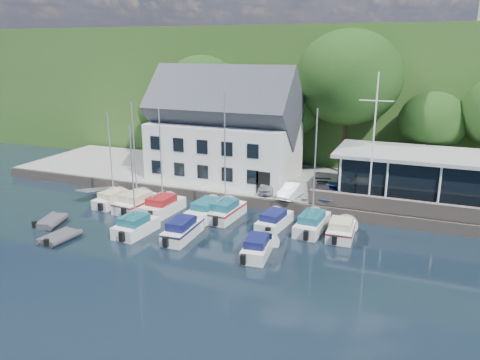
{
  "coord_description": "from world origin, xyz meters",
  "views": [
    {
      "loc": [
        11.48,
        -25.55,
        13.8
      ],
      "look_at": [
        -2.34,
        9.0,
        3.09
      ],
      "focal_mm": 35.0,
      "sensor_mm": 36.0,
      "label": 1
    }
  ],
  "objects_px": {
    "boat_r2_2": "(183,228)",
    "car_silver": "(267,185)",
    "boat_r1_3": "(208,208)",
    "dinghy_1": "(59,236)",
    "boat_r1_2": "(161,158)",
    "dinghy_0": "(51,220)",
    "boat_r1_6": "(315,173)",
    "boat_r2_1": "(132,175)",
    "harbor_building": "(225,134)",
    "flagpole": "(373,142)",
    "boat_r2_3": "(258,245)",
    "boat_r1_1": "(135,156)",
    "boat_r1_7": "(341,228)",
    "boat_r1_4": "(225,162)",
    "boat_r1_0": "(111,159)",
    "club_pavilion": "(414,175)",
    "boat_r1_5": "(274,219)",
    "car_white": "(293,190)",
    "car_dgrey": "(322,191)",
    "car_blue": "(332,191)"
  },
  "relations": [
    {
      "from": "boat_r2_2",
      "to": "car_silver",
      "type": "bearing_deg",
      "value": 70.64
    },
    {
      "from": "boat_r1_3",
      "to": "dinghy_1",
      "type": "bearing_deg",
      "value": -128.23
    },
    {
      "from": "boat_r1_2",
      "to": "dinghy_0",
      "type": "xyz_separation_m",
      "value": [
        -6.94,
        -5.66,
        -4.45
      ]
    },
    {
      "from": "boat_r1_6",
      "to": "boat_r2_1",
      "type": "height_order",
      "value": "boat_r2_1"
    },
    {
      "from": "harbor_building",
      "to": "boat_r1_6",
      "type": "relative_size",
      "value": 1.57
    },
    {
      "from": "flagpole",
      "to": "boat_r2_2",
      "type": "height_order",
      "value": "flagpole"
    },
    {
      "from": "boat_r2_2",
      "to": "boat_r2_3",
      "type": "height_order",
      "value": "boat_r2_2"
    },
    {
      "from": "boat_r1_1",
      "to": "boat_r1_7",
      "type": "height_order",
      "value": "boat_r1_1"
    },
    {
      "from": "boat_r1_3",
      "to": "car_silver",
      "type": "bearing_deg",
      "value": 62.49
    },
    {
      "from": "boat_r1_4",
      "to": "boat_r1_7",
      "type": "bearing_deg",
      "value": 1.76
    },
    {
      "from": "boat_r1_3",
      "to": "boat_r2_3",
      "type": "relative_size",
      "value": 1.22
    },
    {
      "from": "boat_r1_3",
      "to": "boat_r1_0",
      "type": "bearing_deg",
      "value": -173.13
    },
    {
      "from": "boat_r1_2",
      "to": "dinghy_0",
      "type": "height_order",
      "value": "boat_r1_2"
    },
    {
      "from": "boat_r2_3",
      "to": "dinghy_0",
      "type": "height_order",
      "value": "boat_r2_3"
    },
    {
      "from": "boat_r1_6",
      "to": "dinghy_0",
      "type": "relative_size",
      "value": 2.99
    },
    {
      "from": "club_pavilion",
      "to": "flagpole",
      "type": "relative_size",
      "value": 1.21
    },
    {
      "from": "boat_r1_1",
      "to": "flagpole",
      "type": "bearing_deg",
      "value": 21.73
    },
    {
      "from": "boat_r1_2",
      "to": "boat_r1_5",
      "type": "relative_size",
      "value": 1.61
    },
    {
      "from": "car_white",
      "to": "boat_r1_5",
      "type": "height_order",
      "value": "car_white"
    },
    {
      "from": "car_dgrey",
      "to": "flagpole",
      "type": "bearing_deg",
      "value": -27.07
    },
    {
      "from": "boat_r1_6",
      "to": "boat_r2_1",
      "type": "xyz_separation_m",
      "value": [
        -12.28,
        -5.69,
        0.1
      ]
    },
    {
      "from": "car_dgrey",
      "to": "boat_r1_4",
      "type": "relative_size",
      "value": 0.45
    },
    {
      "from": "harbor_building",
      "to": "boat_r1_6",
      "type": "distance_m",
      "value": 14.05
    },
    {
      "from": "harbor_building",
      "to": "boat_r1_1",
      "type": "height_order",
      "value": "harbor_building"
    },
    {
      "from": "harbor_building",
      "to": "club_pavilion",
      "type": "bearing_deg",
      "value": -1.59
    },
    {
      "from": "flagpole",
      "to": "boat_r1_4",
      "type": "height_order",
      "value": "flagpole"
    },
    {
      "from": "boat_r2_2",
      "to": "boat_r2_3",
      "type": "relative_size",
      "value": 1.11
    },
    {
      "from": "club_pavilion",
      "to": "dinghy_1",
      "type": "relative_size",
      "value": 4.36
    },
    {
      "from": "boat_r2_2",
      "to": "boat_r2_1",
      "type": "bearing_deg",
      "value": -172.08
    },
    {
      "from": "boat_r1_3",
      "to": "boat_r2_1",
      "type": "xyz_separation_m",
      "value": [
        -3.47,
        -5.41,
        3.91
      ]
    },
    {
      "from": "dinghy_0",
      "to": "boat_r2_1",
      "type": "bearing_deg",
      "value": -8.8
    },
    {
      "from": "boat_r1_2",
      "to": "car_white",
      "type": "bearing_deg",
      "value": 33.08
    },
    {
      "from": "boat_r1_6",
      "to": "harbor_building",
      "type": "bearing_deg",
      "value": 145.72
    },
    {
      "from": "boat_r1_5",
      "to": "boat_r1_7",
      "type": "bearing_deg",
      "value": 6.41
    },
    {
      "from": "flagpole",
      "to": "boat_r2_2",
      "type": "relative_size",
      "value": 1.77
    },
    {
      "from": "boat_r1_7",
      "to": "boat_r2_2",
      "type": "xyz_separation_m",
      "value": [
        -10.91,
        -4.6,
        0.08
      ]
    },
    {
      "from": "boat_r1_0",
      "to": "boat_r1_7",
      "type": "relative_size",
      "value": 1.58
    },
    {
      "from": "car_dgrey",
      "to": "boat_r2_3",
      "type": "height_order",
      "value": "car_dgrey"
    },
    {
      "from": "boat_r1_1",
      "to": "boat_r1_7",
      "type": "distance_m",
      "value": 18.09
    },
    {
      "from": "boat_r2_2",
      "to": "dinghy_0",
      "type": "xyz_separation_m",
      "value": [
        -11.08,
        -1.51,
        -0.42
      ]
    },
    {
      "from": "car_silver",
      "to": "dinghy_0",
      "type": "distance_m",
      "value": 18.49
    },
    {
      "from": "car_silver",
      "to": "boat_r1_6",
      "type": "height_order",
      "value": "boat_r1_6"
    },
    {
      "from": "car_silver",
      "to": "boat_r2_3",
      "type": "height_order",
      "value": "car_silver"
    },
    {
      "from": "dinghy_1",
      "to": "boat_r2_2",
      "type": "bearing_deg",
      "value": 30.6
    },
    {
      "from": "boat_r1_4",
      "to": "boat_r1_5",
      "type": "xyz_separation_m",
      "value": [
        4.39,
        -0.43,
        -4.11
      ]
    },
    {
      "from": "flagpole",
      "to": "boat_r1_4",
      "type": "distance_m",
      "value": 11.88
    },
    {
      "from": "car_blue",
      "to": "boat_r2_3",
      "type": "relative_size",
      "value": 0.73
    },
    {
      "from": "boat_r1_0",
      "to": "boat_r1_6",
      "type": "height_order",
      "value": "boat_r1_6"
    },
    {
      "from": "club_pavilion",
      "to": "boat_r1_2",
      "type": "distance_m",
      "value": 21.65
    },
    {
      "from": "boat_r1_6",
      "to": "boat_r2_3",
      "type": "relative_size",
      "value": 1.66
    }
  ]
}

